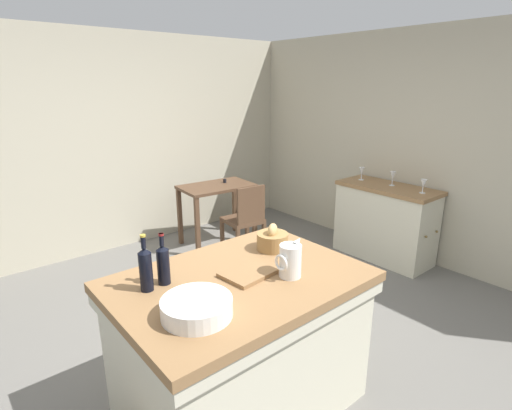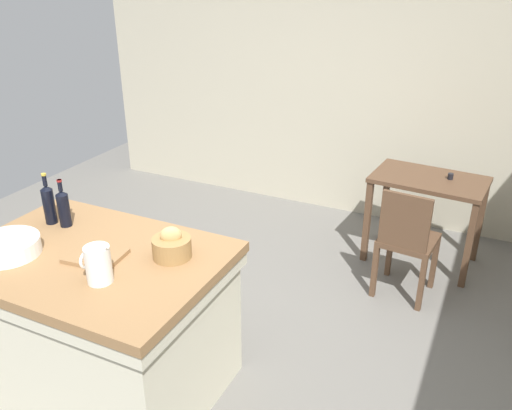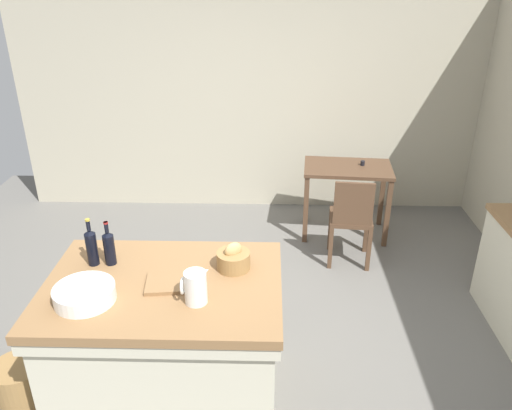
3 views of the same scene
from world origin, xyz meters
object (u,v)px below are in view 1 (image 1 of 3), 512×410
Objects in this scene: cutting_board at (248,273)px; wine_glass_middle at (362,171)px; wash_bowl at (197,308)px; side_cabinet at (385,222)px; wine_glass_far_left at (423,184)px; bread_basket at (272,240)px; wine_bottle_amber at (146,268)px; wine_bottle_dark at (163,264)px; wine_glass_left at (393,176)px; pitcher at (290,260)px; island_table at (240,338)px; wooden_chair at (245,219)px; writing_desk at (217,195)px.

wine_glass_middle is (2.67, 1.12, 0.06)m from cutting_board.
wine_glass_middle is (3.13, 1.29, 0.02)m from wash_bowl.
wine_glass_far_left is (0.01, -0.40, 0.54)m from side_cabinet.
wine_bottle_amber is at bearing 178.39° from bread_basket.
wine_bottle_dark reaches higher than wine_glass_middle.
wine_glass_left is 1.05× the size of wine_glass_middle.
wine_glass_far_left is (2.49, 0.50, -0.04)m from pitcher.
pitcher is at bearing -38.54° from island_table.
wine_glass_left is at bearing 8.83° from wine_bottle_amber.
wine_glass_left reaches higher than side_cabinet.
wine_glass_far_left is 0.79m from wine_glass_middle.
island_table is 8.94× the size of wine_glass_left.
wooden_chair reaches higher than side_cabinet.
wash_bowl is at bearing -156.12° from bread_basket.
wooden_chair is 1.52m from wine_glass_middle.
side_cabinet is 1.26× the size of wooden_chair.
cutting_board is 1.81× the size of wine_glass_left.
side_cabinet is at bearing 166.76° from wine_glass_left.
side_cabinet is at bearing 9.32° from wine_bottle_dark.
island_table is 1.27× the size of side_cabinet.
wash_bowl is 0.41m from wine_bottle_dark.
pitcher is at bearing -159.95° from side_cabinet.
wine_glass_left is at bearing -52.06° from writing_desk.
wine_bottle_amber reaches higher than pitcher.
pitcher reaches higher than cutting_board.
island_table is 0.65m from wash_bowl.
side_cabinet is at bearing 20.05° from pitcher.
wooden_chair is 2.52m from wine_bottle_amber.
wine_bottle_dark is (-1.84, -2.16, 0.40)m from writing_desk.
wine_glass_middle reaches higher than wooden_chair.
wine_glass_left reaches higher than wine_glass_far_left.
wine_bottle_dark is 1.96× the size of wine_glass_middle.
wine_bottle_dark is 0.93× the size of wine_bottle_amber.
wooden_chair is 5.57× the size of wine_glass_left.
bread_basket reaches higher than wine_glass_middle.
wash_bowl is 2.35× the size of wine_glass_far_left.
side_cabinet is 4.76× the size of pitcher.
writing_desk is 2.13m from wine_glass_left.
cutting_board reaches higher than writing_desk.
wooden_chair is 2.43m from wine_bottle_dark.
pitcher is (-1.24, -2.55, 0.38)m from writing_desk.
cutting_board is at bearing -157.34° from wine_glass_middle.
pitcher is at bearing -28.54° from wine_bottle_amber.
wooden_chair is at bearing 153.45° from wine_glass_middle.
wine_glass_middle is at bearing 88.38° from side_cabinet.
side_cabinet is 3.89× the size of cutting_board.
island_table is 2.81m from side_cabinet.
writing_desk is at bearing 127.06° from side_cabinet.
wash_bowl is at bearing -158.98° from cutting_board.
wine_bottle_dark is at bearing 4.75° from wine_bottle_amber.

